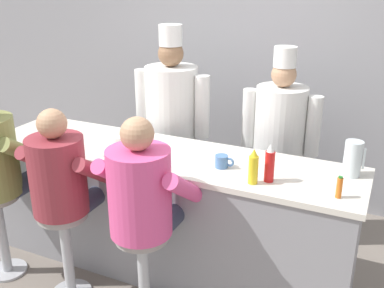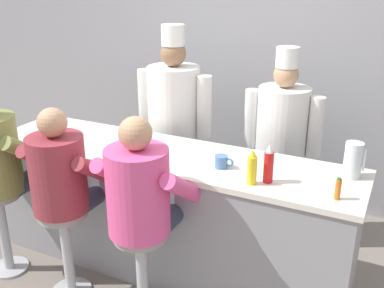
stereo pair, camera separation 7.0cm
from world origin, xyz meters
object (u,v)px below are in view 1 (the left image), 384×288
at_px(water_pitcher_clear, 353,159).
at_px(cereal_bowl, 121,139).
at_px(ketchup_bottle_red, 270,164).
at_px(breakfast_plate, 113,150).
at_px(diner_seated_maroon, 62,181).
at_px(coffee_mug_tan, 152,154).
at_px(mustard_bottle_yellow, 253,167).
at_px(cook_in_whites_near, 172,120).
at_px(diner_seated_pink, 143,198).
at_px(cook_in_whites_far, 279,138).
at_px(coffee_mug_blue, 222,161).
at_px(hot_sauce_bottle_orange, 339,187).

distance_m(water_pitcher_clear, cereal_bowl, 1.73).
height_order(ketchup_bottle_red, breakfast_plate, ketchup_bottle_red).
distance_m(breakfast_plate, diner_seated_maroon, 0.46).
xyz_separation_m(ketchup_bottle_red, coffee_mug_tan, (-0.86, 0.00, -0.08)).
bearing_deg(mustard_bottle_yellow, breakfast_plate, 176.35).
height_order(cereal_bowl, cook_in_whites_near, cook_in_whites_near).
xyz_separation_m(water_pitcher_clear, diner_seated_maroon, (-1.79, -0.74, -0.20)).
relative_size(diner_seated_pink, cook_in_whites_near, 0.80).
xyz_separation_m(mustard_bottle_yellow, diner_seated_pink, (-0.60, -0.36, -0.17)).
relative_size(mustard_bottle_yellow, cook_in_whites_far, 0.14).
bearing_deg(mustard_bottle_yellow, water_pitcher_clear, 34.73).
relative_size(coffee_mug_tan, cook_in_whites_near, 0.07).
distance_m(cereal_bowl, coffee_mug_blue, 0.91).
bearing_deg(cook_in_whites_far, cereal_bowl, -144.30).
bearing_deg(coffee_mug_blue, water_pitcher_clear, 16.04).
height_order(coffee_mug_blue, diner_seated_pink, diner_seated_pink).
height_order(water_pitcher_clear, coffee_mug_tan, water_pitcher_clear).
bearing_deg(coffee_mug_blue, ketchup_bottle_red, -12.36).
distance_m(hot_sauce_bottle_orange, diner_seated_pink, 1.19).
xyz_separation_m(breakfast_plate, cook_in_whites_near, (0.06, 0.84, 0.00)).
bearing_deg(diner_seated_maroon, diner_seated_pink, 0.15).
bearing_deg(cereal_bowl, diner_seated_maroon, -96.17).
xyz_separation_m(coffee_mug_blue, cook_in_whites_far, (0.17, 0.90, -0.10)).
bearing_deg(coffee_mug_blue, cereal_bowl, 171.96).
height_order(ketchup_bottle_red, hot_sauce_bottle_orange, ketchup_bottle_red).
relative_size(diner_seated_maroon, cook_in_whites_near, 0.78).
height_order(hot_sauce_bottle_orange, cook_in_whites_near, cook_in_whites_near).
bearing_deg(diner_seated_pink, mustard_bottle_yellow, 30.83).
distance_m(diner_seated_pink, cook_in_whites_far, 1.49).
xyz_separation_m(breakfast_plate, diner_seated_pink, (0.51, -0.43, -0.08)).
height_order(cereal_bowl, diner_seated_pink, diner_seated_pink).
bearing_deg(coffee_mug_tan, diner_seated_maroon, -136.92).
bearing_deg(diner_seated_maroon, cook_in_whites_near, 81.16).
bearing_deg(mustard_bottle_yellow, cook_in_whites_far, 95.11).
distance_m(coffee_mug_blue, cook_in_whites_near, 1.08).
relative_size(mustard_bottle_yellow, cook_in_whites_near, 0.13).
xyz_separation_m(water_pitcher_clear, breakfast_plate, (-1.66, -0.31, -0.11)).
xyz_separation_m(mustard_bottle_yellow, water_pitcher_clear, (0.55, 0.38, 0.01)).
height_order(hot_sauce_bottle_orange, diner_seated_pink, diner_seated_pink).
bearing_deg(ketchup_bottle_red, coffee_mug_tan, 179.92).
bearing_deg(cook_in_whites_far, water_pitcher_clear, -45.82).
bearing_deg(cook_in_whites_near, cook_in_whites_far, 8.59).
xyz_separation_m(hot_sauce_bottle_orange, diner_seated_pink, (-1.12, -0.38, -0.13)).
relative_size(ketchup_bottle_red, cook_in_whites_near, 0.14).
height_order(water_pitcher_clear, cook_in_whites_far, cook_in_whites_far).
bearing_deg(cook_in_whites_far, breakfast_plate, -135.92).
distance_m(breakfast_plate, cereal_bowl, 0.22).
height_order(mustard_bottle_yellow, diner_seated_maroon, diner_seated_maroon).
height_order(cereal_bowl, coffee_mug_tan, coffee_mug_tan).
distance_m(ketchup_bottle_red, diner_seated_maroon, 1.41).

